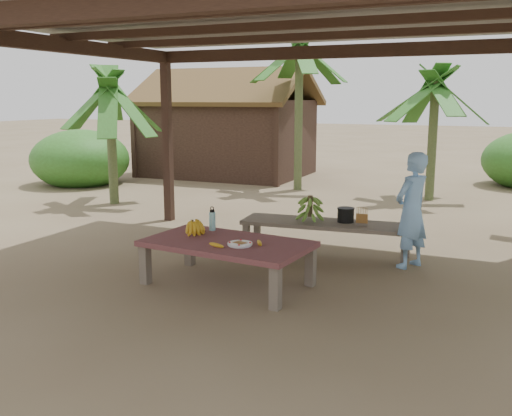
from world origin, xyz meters
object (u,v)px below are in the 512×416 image
at_px(bench, 326,226).
at_px(ripe_banana_bunch, 192,226).
at_px(water_flask, 212,220).
at_px(woman, 412,210).
at_px(work_table, 227,247).
at_px(plate, 240,244).
at_px(cooking_pot, 346,215).

height_order(bench, ripe_banana_bunch, ripe_banana_bunch).
relative_size(water_flask, woman, 0.20).
relative_size(work_table, plate, 7.03).
bearing_deg(plate, woman, 46.90).
bearing_deg(plate, work_table, 149.80).
height_order(bench, plate, plate).
distance_m(ripe_banana_bunch, water_flask, 0.27).
distance_m(work_table, ripe_banana_bunch, 0.58).
bearing_deg(work_table, bench, 73.95).
xyz_separation_m(work_table, plate, (0.21, -0.12, 0.08)).
distance_m(ripe_banana_bunch, cooking_pot, 2.10).
height_order(plate, cooking_pot, cooking_pot).
height_order(work_table, ripe_banana_bunch, ripe_banana_bunch).
relative_size(work_table, woman, 1.33).
relative_size(water_flask, cooking_pot, 1.35).
bearing_deg(woman, work_table, -21.50).
height_order(ripe_banana_bunch, woman, woman).
distance_m(plate, water_flask, 0.81).
bearing_deg(ripe_banana_bunch, plate, -21.08).
distance_m(bench, ripe_banana_bunch, 1.87).
xyz_separation_m(ripe_banana_bunch, woman, (2.28, 1.35, 0.12)).
bearing_deg(work_table, woman, 46.60).
distance_m(ripe_banana_bunch, woman, 2.65).
height_order(work_table, woman, woman).
height_order(water_flask, cooking_pot, water_flask).
bearing_deg(plate, cooking_pot, 70.12).
bearing_deg(plate, bench, 76.13).
relative_size(plate, cooking_pot, 1.25).
height_order(plate, water_flask, water_flask).
bearing_deg(cooking_pot, water_flask, -134.12).
relative_size(work_table, ripe_banana_bunch, 6.52).
xyz_separation_m(cooking_pot, woman, (0.87, -0.20, 0.17)).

